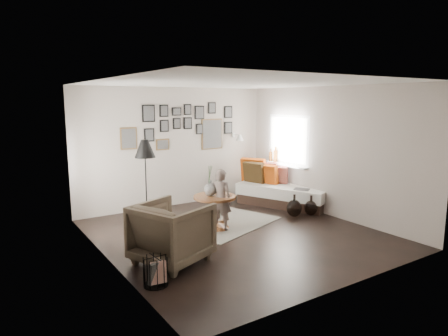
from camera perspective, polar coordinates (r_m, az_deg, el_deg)
ground at (r=7.11m, az=1.90°, el=-9.38°), size 4.80×4.80×0.00m
wall_back at (r=8.85m, az=-7.03°, el=2.96°), size 4.50×0.00×4.50m
wall_front at (r=5.06m, az=17.81°, el=-2.38°), size 4.50×0.00×4.50m
wall_left at (r=5.82m, az=-16.49°, el=-0.80°), size 0.00×4.80×4.80m
wall_right at (r=8.29m, az=14.80°, el=2.27°), size 0.00×4.80×4.80m
ceiling at (r=6.73m, az=2.02°, el=12.05°), size 4.80×4.80×0.00m
door_left at (r=7.01m, az=-19.13°, el=-1.31°), size 0.00×2.14×2.14m
window_right at (r=9.23m, az=8.21°, el=0.89°), size 0.15×1.32×1.30m
gallery_wall at (r=8.93m, az=-5.38°, el=5.90°), size 2.74×0.03×1.08m
wall_sconce at (r=9.40m, az=2.21°, el=4.40°), size 0.18×0.36×0.16m
rug at (r=7.68m, az=0.08°, el=-7.86°), size 2.29×1.92×0.01m
pedestal_table at (r=7.32m, az=-1.32°, el=-6.48°), size 0.78×0.78×0.61m
vase at (r=7.18m, az=-1.97°, el=-2.72°), size 0.22×0.22×0.55m
candles at (r=7.27m, az=-0.60°, el=-2.81°), size 0.13×0.13×0.29m
daybed at (r=9.08m, az=8.17°, el=-3.22°), size 1.61×2.20×1.00m
magazine_on_daybed at (r=8.58m, az=11.05°, el=-2.99°), size 0.36×0.38×0.02m
armchair at (r=5.85m, az=-7.46°, el=-9.14°), size 1.25×1.23×0.88m
armchair_cushion at (r=5.89m, az=-7.41°, el=-8.58°), size 0.51×0.52×0.18m
floor_lamp at (r=7.35m, az=-11.22°, el=2.26°), size 0.38×0.38×1.62m
magazine_basket at (r=5.27m, az=-9.73°, el=-14.34°), size 0.32×0.32×0.37m
demijohn_large at (r=8.19m, az=9.98°, el=-5.66°), size 0.31×0.31×0.46m
demijohn_small at (r=8.35m, az=12.31°, el=-5.59°), size 0.27×0.27×0.42m
child at (r=7.17m, az=-0.44°, el=-4.55°), size 0.44×0.49×1.12m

